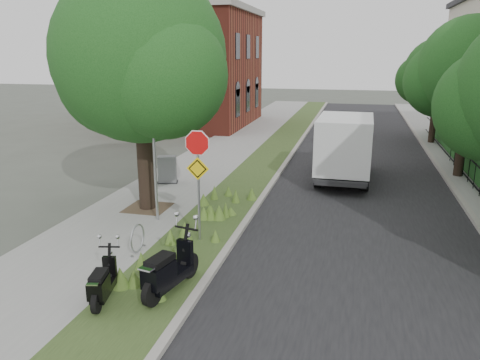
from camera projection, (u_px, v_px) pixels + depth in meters
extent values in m
plane|color=#4C5147|center=(243.00, 257.00, 12.26)|extent=(120.00, 120.00, 0.00)
cube|color=gray|center=(206.00, 162.00, 22.60)|extent=(3.50, 60.00, 0.12)
cube|color=#31461E|center=(262.00, 166.00, 21.96)|extent=(2.00, 60.00, 0.12)
cube|color=#9E9991|center=(283.00, 167.00, 21.73)|extent=(0.20, 60.00, 0.13)
cube|color=black|center=(361.00, 172.00, 20.93)|extent=(7.00, 60.00, 0.01)
cube|color=#9E9991|center=(445.00, 176.00, 20.09)|extent=(0.20, 60.00, 0.13)
cylinder|color=black|center=(144.00, 142.00, 15.20)|extent=(0.52, 0.52, 4.48)
sphere|color=#184416|center=(139.00, 56.00, 14.49)|extent=(5.40, 5.40, 5.40)
sphere|color=#184416|center=(118.00, 77.00, 15.71)|extent=(4.05, 4.05, 4.05)
sphere|color=#184416|center=(164.00, 75.00, 13.74)|extent=(3.78, 3.78, 3.78)
cube|color=#473828|center=(148.00, 208.00, 15.79)|extent=(1.40, 1.40, 0.01)
cylinder|color=#A5A8AD|center=(155.00, 157.00, 14.14)|extent=(0.08, 0.08, 4.00)
torus|color=#A5A8AD|center=(137.00, 238.00, 12.20)|extent=(0.05, 0.77, 0.77)
cube|color=#A5A8AD|center=(132.00, 256.00, 11.96)|extent=(0.06, 0.06, 0.04)
cube|color=#A5A8AD|center=(144.00, 246.00, 12.63)|extent=(0.06, 0.06, 0.04)
cylinder|color=#A5A8AD|center=(199.00, 188.00, 12.73)|extent=(0.07, 0.07, 3.00)
cylinder|color=red|center=(197.00, 143.00, 12.37)|extent=(0.86, 0.03, 0.86)
cylinder|color=white|center=(197.00, 143.00, 12.39)|extent=(0.94, 0.02, 0.94)
cube|color=yellow|center=(198.00, 169.00, 12.55)|extent=(0.64, 0.03, 0.64)
cube|color=black|center=(465.00, 154.00, 19.67)|extent=(0.04, 24.00, 0.04)
cube|color=black|center=(463.00, 172.00, 19.88)|extent=(0.04, 24.00, 0.04)
cylinder|color=black|center=(464.00, 164.00, 19.78)|extent=(0.03, 0.03, 1.00)
cube|color=maroon|center=(188.00, 70.00, 34.03)|extent=(9.00, 10.00, 8.00)
cube|color=#9E9991|center=(186.00, 10.00, 32.95)|extent=(9.40, 10.40, 0.40)
cylinder|color=black|center=(463.00, 129.00, 19.43)|extent=(0.36, 0.36, 4.03)
sphere|color=#184416|center=(471.00, 68.00, 18.79)|extent=(4.20, 4.20, 4.20)
sphere|color=#184416|center=(442.00, 80.00, 19.74)|extent=(3.15, 3.15, 3.15)
cylinder|color=black|center=(434.00, 111.00, 26.98)|extent=(0.36, 0.36, 3.64)
sphere|color=#184416|center=(439.00, 72.00, 26.40)|extent=(3.80, 3.80, 3.80)
sphere|color=#184416|center=(420.00, 80.00, 27.25)|extent=(2.85, 2.85, 2.85)
sphere|color=#184416|center=(454.00, 79.00, 25.87)|extent=(2.66, 2.66, 2.66)
cylinder|color=black|center=(112.00, 276.00, 10.43)|extent=(0.21, 0.48, 0.47)
cylinder|color=black|center=(97.00, 302.00, 9.36)|extent=(0.21, 0.48, 0.47)
cube|color=black|center=(104.00, 289.00, 9.85)|extent=(0.53, 1.07, 0.16)
cube|color=black|center=(99.00, 287.00, 9.49)|extent=(0.44, 0.64, 0.36)
cube|color=black|center=(98.00, 275.00, 9.47)|extent=(0.38, 0.58, 0.11)
cylinder|color=black|center=(189.00, 265.00, 10.83)|extent=(0.26, 0.61, 0.60)
cylinder|color=black|center=(152.00, 292.00, 9.61)|extent=(0.26, 0.61, 0.60)
cube|color=black|center=(170.00, 278.00, 10.16)|extent=(0.66, 1.37, 0.21)
cube|color=black|center=(159.00, 274.00, 9.75)|extent=(0.56, 0.81, 0.46)
cube|color=black|center=(160.00, 260.00, 9.72)|extent=(0.48, 0.74, 0.14)
cube|color=#262628|center=(343.00, 169.00, 19.57)|extent=(2.00, 5.09, 0.17)
cube|color=#B7BABC|center=(347.00, 142.00, 21.18)|extent=(1.98, 1.37, 1.53)
cube|color=white|center=(344.00, 143.00, 18.77)|extent=(2.16, 3.66, 2.10)
cube|color=#262628|center=(168.00, 182.00, 18.90)|extent=(0.93, 0.76, 0.04)
cube|color=slate|center=(167.00, 169.00, 18.76)|extent=(0.82, 0.64, 1.08)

